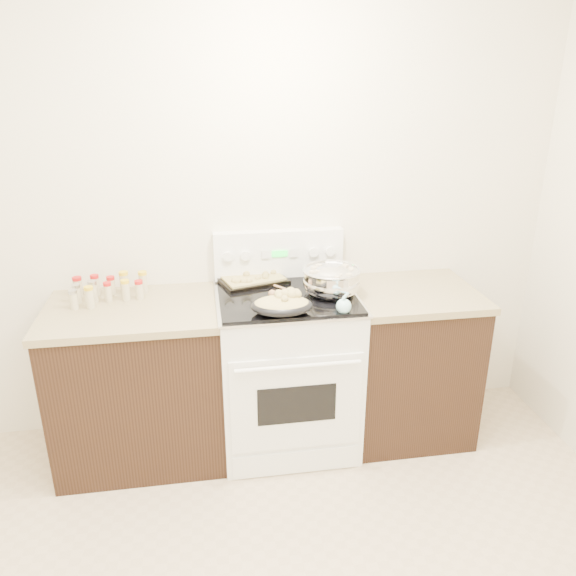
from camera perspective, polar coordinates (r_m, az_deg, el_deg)
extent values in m
cube|color=silver|center=(3.26, -7.29, 7.94)|extent=(4.00, 0.05, 2.70)
cube|color=black|center=(3.30, -14.75, -9.56)|extent=(0.90, 0.64, 0.88)
cube|color=brown|center=(3.10, -15.54, -2.21)|extent=(0.93, 0.67, 0.04)
cube|color=black|center=(3.48, 11.88, -7.56)|extent=(0.70, 0.64, 0.88)
cube|color=brown|center=(3.29, 12.48, -0.51)|extent=(0.73, 0.67, 0.04)
cube|color=white|center=(3.29, -0.14, -8.48)|extent=(0.76, 0.66, 0.92)
cube|color=white|center=(3.01, 0.88, -11.70)|extent=(0.70, 0.01, 0.55)
cube|color=black|center=(3.00, 0.91, -11.77)|extent=(0.42, 0.01, 0.22)
cylinder|color=white|center=(2.85, 1.05, -7.99)|extent=(0.65, 0.02, 0.02)
cube|color=white|center=(3.23, 0.84, -17.27)|extent=(0.70, 0.01, 0.14)
cube|color=silver|center=(3.09, -0.15, -0.95)|extent=(0.78, 0.68, 0.01)
cube|color=black|center=(3.08, -0.15, -0.74)|extent=(0.74, 0.64, 0.01)
cube|color=white|center=(3.31, -0.95, 3.50)|extent=(0.76, 0.07, 0.28)
cylinder|color=white|center=(3.23, -6.12, 3.21)|extent=(0.06, 0.02, 0.06)
cylinder|color=white|center=(3.24, -4.35, 3.30)|extent=(0.06, 0.02, 0.06)
cylinder|color=white|center=(3.29, 2.62, 3.65)|extent=(0.06, 0.02, 0.06)
cylinder|color=white|center=(3.31, 4.32, 3.73)|extent=(0.06, 0.02, 0.06)
cube|color=#19E533|center=(3.26, -0.85, 3.51)|extent=(0.09, 0.00, 0.04)
cube|color=silver|center=(3.25, -2.24, 3.43)|extent=(0.05, 0.00, 0.05)
cube|color=silver|center=(3.27, 0.55, 3.57)|extent=(0.05, 0.00, 0.05)
ellipsoid|color=silver|center=(3.08, 4.42, 0.53)|extent=(0.33, 0.33, 0.19)
cylinder|color=silver|center=(3.10, 4.39, -0.45)|extent=(0.17, 0.17, 0.01)
torus|color=silver|center=(3.05, 4.45, 1.85)|extent=(0.32, 0.32, 0.02)
cylinder|color=silver|center=(3.07, 4.43, 0.89)|extent=(0.30, 0.30, 0.10)
cylinder|color=brown|center=(3.06, 4.45, 1.64)|extent=(0.28, 0.28, 0.00)
cube|color=beige|center=(3.02, 3.06, 1.57)|extent=(0.04, 0.04, 0.02)
cube|color=beige|center=(3.08, 2.65, 1.97)|extent=(0.04, 0.04, 0.02)
cube|color=beige|center=(3.12, 3.15, 2.20)|extent=(0.04, 0.04, 0.02)
cube|color=beige|center=(2.99, 5.29, 1.28)|extent=(0.03, 0.03, 0.02)
cube|color=beige|center=(2.99, 6.22, 1.28)|extent=(0.03, 0.03, 0.02)
cube|color=beige|center=(3.12, 3.01, 2.22)|extent=(0.03, 0.03, 0.02)
cube|color=beige|center=(3.13, 5.85, 2.17)|extent=(0.04, 0.04, 0.03)
cube|color=beige|center=(3.07, 6.37, 1.77)|extent=(0.03, 0.03, 0.02)
cube|color=beige|center=(3.13, 5.75, 2.23)|extent=(0.03, 0.03, 0.02)
cube|color=beige|center=(3.01, 2.47, 1.53)|extent=(0.03, 0.03, 0.02)
cube|color=beige|center=(3.08, 6.40, 1.85)|extent=(0.03, 0.03, 0.02)
cube|color=beige|center=(2.95, 5.02, 1.02)|extent=(0.03, 0.03, 0.02)
ellipsoid|color=black|center=(2.83, -0.66, -1.83)|extent=(0.33, 0.24, 0.08)
ellipsoid|color=tan|center=(2.82, -0.66, -1.60)|extent=(0.30, 0.22, 0.06)
sphere|color=tan|center=(2.84, -0.93, -0.65)|extent=(0.05, 0.05, 0.05)
sphere|color=tan|center=(2.86, 0.28, -0.45)|extent=(0.06, 0.06, 0.06)
sphere|color=tan|center=(2.78, -0.34, -1.13)|extent=(0.04, 0.04, 0.04)
sphere|color=tan|center=(2.85, 0.97, -0.65)|extent=(0.04, 0.04, 0.04)
sphere|color=tan|center=(2.84, 0.40, -0.71)|extent=(0.05, 0.05, 0.05)
sphere|color=tan|center=(2.85, 0.82, -0.56)|extent=(0.05, 0.05, 0.05)
sphere|color=tan|center=(2.82, -0.88, -0.90)|extent=(0.04, 0.04, 0.04)
sphere|color=tan|center=(2.85, -0.38, -0.66)|extent=(0.05, 0.05, 0.05)
cube|color=black|center=(3.26, -3.61, 0.81)|extent=(0.43, 0.35, 0.02)
cube|color=tan|center=(3.26, -3.61, 1.01)|extent=(0.38, 0.31, 0.02)
sphere|color=tan|center=(3.28, -4.24, 1.39)|extent=(0.04, 0.04, 0.04)
sphere|color=tan|center=(3.27, -2.28, 1.38)|extent=(0.04, 0.04, 0.04)
sphere|color=tan|center=(3.23, -3.10, 0.99)|extent=(0.04, 0.04, 0.04)
sphere|color=tan|center=(3.18, -5.20, 0.64)|extent=(0.04, 0.04, 0.04)
sphere|color=tan|center=(3.18, -4.51, 0.69)|extent=(0.04, 0.04, 0.04)
sphere|color=tan|center=(3.23, -2.32, 1.11)|extent=(0.04, 0.04, 0.04)
sphere|color=tan|center=(3.19, -5.42, 0.72)|extent=(0.05, 0.05, 0.05)
sphere|color=tan|center=(3.31, -1.51, 1.62)|extent=(0.04, 0.04, 0.04)
sphere|color=tan|center=(3.18, -3.99, 0.70)|extent=(0.04, 0.04, 0.04)
sphere|color=tan|center=(3.33, -5.72, 1.60)|extent=(0.03, 0.03, 0.03)
cylinder|color=#AA784D|center=(3.14, -0.62, 0.00)|extent=(0.16, 0.20, 0.01)
sphere|color=#AA784D|center=(3.05, -1.61, -0.59)|extent=(0.04, 0.04, 0.04)
sphere|color=#99D9E4|center=(2.86, 5.68, -1.86)|extent=(0.08, 0.08, 0.08)
cylinder|color=#99D9E4|center=(2.95, 6.05, -0.61)|extent=(0.12, 0.24, 0.07)
cylinder|color=#BFB28C|center=(3.31, -20.55, -0.01)|extent=(0.05, 0.05, 0.09)
cylinder|color=#B21414|center=(3.29, -20.67, 0.90)|extent=(0.05, 0.05, 0.02)
cylinder|color=#BFB28C|center=(3.29, -18.96, 0.12)|extent=(0.04, 0.04, 0.10)
cylinder|color=#B21414|center=(3.27, -19.08, 1.11)|extent=(0.05, 0.05, 0.02)
cylinder|color=#BFB28C|center=(3.27, -17.50, 0.07)|extent=(0.04, 0.04, 0.09)
cylinder|color=#B21414|center=(3.25, -17.60, 0.97)|extent=(0.05, 0.05, 0.02)
cylinder|color=#BFB28C|center=(3.26, -16.27, 0.37)|extent=(0.05, 0.05, 0.11)
cylinder|color=gold|center=(3.24, -16.39, 1.45)|extent=(0.05, 0.05, 0.02)
cylinder|color=#BFB28C|center=(3.25, -14.48, 0.43)|extent=(0.05, 0.05, 0.11)
cylinder|color=gold|center=(3.23, -14.58, 1.48)|extent=(0.05, 0.05, 0.02)
cylinder|color=#BFB28C|center=(3.23, -20.63, -0.67)|extent=(0.04, 0.04, 0.09)
cylinder|color=#B2B2B7|center=(3.21, -20.75, 0.19)|extent=(0.04, 0.04, 0.02)
cylinder|color=#BFB28C|center=(3.20, -19.17, -0.48)|extent=(0.05, 0.05, 0.10)
cylinder|color=#B2B2B7|center=(3.18, -19.30, 0.53)|extent=(0.05, 0.05, 0.02)
cylinder|color=#BFB28C|center=(3.18, -17.80, -0.53)|extent=(0.04, 0.04, 0.09)
cylinder|color=#B21414|center=(3.16, -17.91, 0.40)|extent=(0.04, 0.04, 0.02)
cylinder|color=#BFB28C|center=(3.17, -16.14, -0.36)|extent=(0.04, 0.04, 0.10)
cylinder|color=gold|center=(3.15, -16.25, 0.63)|extent=(0.05, 0.05, 0.02)
cylinder|color=#BFB28C|center=(3.17, -14.86, -0.32)|extent=(0.04, 0.04, 0.09)
cylinder|color=#B21414|center=(3.15, -14.95, 0.58)|extent=(0.04, 0.04, 0.02)
cylinder|color=#BFB28C|center=(3.14, -20.92, -1.26)|extent=(0.04, 0.04, 0.09)
cylinder|color=#B2B2B7|center=(3.12, -21.04, -0.36)|extent=(0.04, 0.04, 0.02)
cylinder|color=#BFB28C|center=(3.12, -19.49, -1.05)|extent=(0.04, 0.04, 0.10)
cylinder|color=gold|center=(3.10, -19.63, -0.02)|extent=(0.05, 0.05, 0.02)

